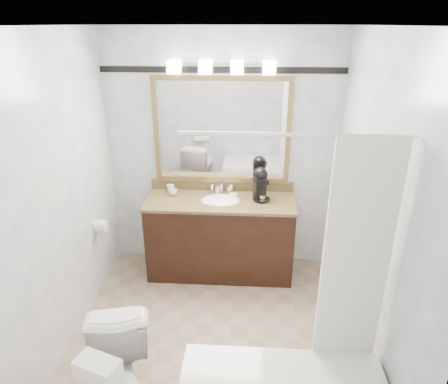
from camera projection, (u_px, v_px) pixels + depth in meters
The scene contains 13 objects.
room at pixel (210, 207), 2.98m from camera, with size 2.42×2.62×2.52m.
vanity at pixel (220, 235), 4.23m from camera, with size 1.53×0.58×0.97m.
mirror at pixel (222, 131), 4.06m from camera, with size 1.40×0.04×1.10m.
vanity_light_bar at pixel (221, 67), 3.76m from camera, with size 1.02×0.14×0.12m.
accent_stripe at pixel (222, 70), 3.84m from camera, with size 2.40×0.01×0.06m, color black.
tp_roll at pixel (101, 226), 3.87m from camera, with size 0.12×0.12×0.11m, color white.
tissue_box at pixel (98, 368), 2.16m from camera, with size 0.24×0.13×0.10m, color white.
coffee_maker at pixel (260, 183), 4.04m from camera, with size 0.18×0.21×0.33m.
cup_left at pixel (173, 192), 4.17m from camera, with size 0.09×0.09×0.07m, color white.
cup_right at pixel (170, 188), 4.26m from camera, with size 0.08×0.08×0.07m, color white.
soap_bottle_a at pixel (217, 189), 4.22m from camera, with size 0.04×0.04×0.09m, color white.
soap_bottle_b at pixel (230, 189), 4.25m from camera, with size 0.06×0.06×0.08m, color white.
soap_bar at pixel (233, 195), 4.17m from camera, with size 0.08×0.05×0.03m, color beige.
Camera 1 is at (0.28, -2.69, 2.51)m, focal length 32.00 mm.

